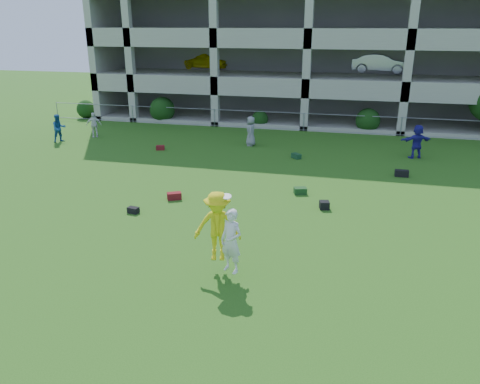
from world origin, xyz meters
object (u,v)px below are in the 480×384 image
(bystander_a, at_px, (59,128))
(bystander_c, at_px, (251,131))
(bystander_d, at_px, (417,141))
(parking_garage, at_px, (320,31))
(bystander_b, at_px, (94,125))
(frisbee_contest, at_px, (220,229))
(crate_d, at_px, (324,205))

(bystander_a, xyz_separation_m, bystander_c, (11.09, 1.80, 0.02))
(bystander_d, distance_m, parking_garage, 15.98)
(bystander_b, xyz_separation_m, bystander_d, (18.63, -0.32, 0.12))
(bystander_b, xyz_separation_m, bystander_c, (9.76, 0.20, 0.08))
(bystander_a, distance_m, bystander_d, 20.00)
(bystander_a, height_order, frisbee_contest, frisbee_contest)
(bystander_c, distance_m, bystander_d, 8.89)
(bystander_a, xyz_separation_m, frisbee_contest, (13.42, -12.53, 0.52))
(bystander_d, height_order, frisbee_contest, frisbee_contest)
(crate_d, relative_size, parking_garage, 0.01)
(bystander_c, height_order, frisbee_contest, frisbee_contest)
(bystander_c, xyz_separation_m, crate_d, (4.80, -8.80, -0.69))
(bystander_d, xyz_separation_m, crate_d, (-4.07, -8.27, -0.72))
(bystander_b, height_order, bystander_c, bystander_c)
(bystander_b, relative_size, parking_garage, 0.05)
(bystander_b, height_order, parking_garage, parking_garage)
(bystander_a, bearing_deg, crate_d, -75.36)
(crate_d, bearing_deg, bystander_c, 118.62)
(crate_d, distance_m, parking_garage, 22.88)
(bystander_d, bearing_deg, crate_d, 41.63)
(frisbee_contest, xyz_separation_m, parking_garage, (0.16, 27.53, 4.68))
(bystander_d, bearing_deg, bystander_b, -23.14)
(bystander_c, height_order, parking_garage, parking_garage)
(bystander_b, height_order, crate_d, bystander_b)
(bystander_b, bearing_deg, bystander_a, -156.96)
(crate_d, bearing_deg, parking_garage, 95.98)
(crate_d, xyz_separation_m, frisbee_contest, (-2.47, -5.54, 1.18))
(bystander_a, height_order, bystander_d, bystander_d)
(bystander_a, relative_size, bystander_b, 1.07)
(bystander_b, xyz_separation_m, crate_d, (14.56, -8.59, -0.61))
(bystander_a, relative_size, bystander_d, 0.93)
(parking_garage, bearing_deg, bystander_a, -132.17)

